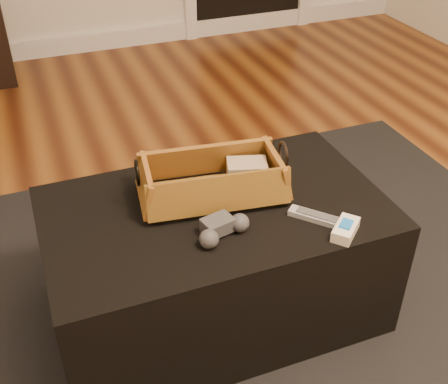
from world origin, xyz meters
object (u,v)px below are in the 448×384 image
object	(u,v)px
silver_remote	(318,218)
cream_gadget	(346,229)
wicker_basket	(212,181)
game_controller	(222,228)
tv_remote	(206,192)
ottoman	(216,261)

from	to	relation	value
silver_remote	cream_gadget	world-z (taller)	cream_gadget
wicker_basket	cream_gadget	size ratio (longest dim) A/B	4.15
cream_gadget	game_controller	bearing A→B (deg)	160.27
tv_remote	wicker_basket	world-z (taller)	wicker_basket
silver_remote	cream_gadget	size ratio (longest dim) A/B	1.36
tv_remote	cream_gadget	world-z (taller)	tv_remote
silver_remote	ottoman	bearing A→B (deg)	146.42
ottoman	wicker_basket	distance (m)	0.27
tv_remote	silver_remote	xyz separation A→B (m)	(0.26, -0.21, -0.02)
game_controller	cream_gadget	size ratio (longest dim) A/B	1.53
ottoman	game_controller	world-z (taller)	game_controller
ottoman	game_controller	xyz separation A→B (m)	(-0.03, -0.13, 0.24)
game_controller	cream_gadget	distance (m)	0.34
wicker_basket	silver_remote	xyz separation A→B (m)	(0.24, -0.22, -0.04)
wicker_basket	game_controller	bearing A→B (deg)	-102.65
tv_remote	cream_gadget	size ratio (longest dim) A/B	2.06
ottoman	cream_gadget	world-z (taller)	cream_gadget
tv_remote	wicker_basket	size ratio (longest dim) A/B	0.50
tv_remote	silver_remote	size ratio (longest dim) A/B	1.51
tv_remote	silver_remote	distance (m)	0.33
game_controller	silver_remote	world-z (taller)	game_controller
wicker_basket	ottoman	bearing A→B (deg)	-102.76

